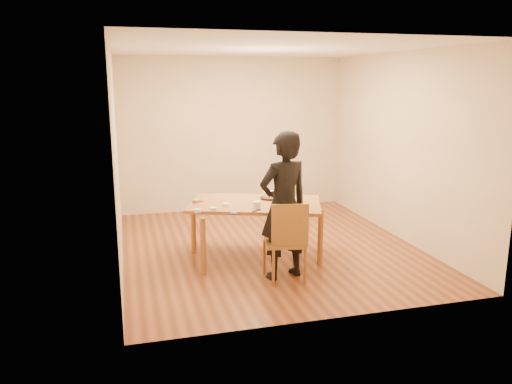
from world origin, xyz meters
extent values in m
cube|color=#5F2F17|center=(0.00, 0.00, 0.00)|extent=(4.00, 4.50, 0.00)
cube|color=silver|center=(0.00, 0.00, 2.70)|extent=(4.00, 4.50, 0.00)
cube|color=tan|center=(0.00, 2.25, 1.35)|extent=(4.00, 0.00, 2.70)
cube|color=tan|center=(-2.00, 0.00, 1.35)|extent=(0.00, 4.50, 2.70)
cube|color=tan|center=(2.00, 0.00, 1.35)|extent=(0.00, 4.50, 2.70)
cube|color=brown|center=(-0.30, -0.37, 0.73)|extent=(1.91, 1.50, 0.04)
cube|color=brown|center=(-0.15, -1.15, 0.45)|extent=(0.52, 0.52, 0.04)
cylinder|color=#B50C24|center=(-0.05, -0.23, 0.76)|extent=(0.27, 0.27, 0.02)
cylinder|color=white|center=(-0.05, -0.23, 0.80)|extent=(0.19, 0.19, 0.06)
ellipsoid|color=white|center=(-0.05, -0.23, 0.85)|extent=(0.19, 0.19, 0.03)
cylinder|color=white|center=(-0.36, -0.67, 0.79)|extent=(0.10, 0.10, 0.09)
cylinder|color=navy|center=(-0.69, -0.83, 0.75)|extent=(0.09, 0.09, 0.01)
ellipsoid|color=white|center=(-0.69, -0.83, 0.77)|extent=(0.04, 0.04, 0.02)
cylinder|color=white|center=(-0.90, -0.65, 0.77)|extent=(0.09, 0.09, 0.04)
cylinder|color=white|center=(-0.70, -0.46, 0.77)|extent=(0.08, 0.08, 0.04)
cylinder|color=white|center=(-1.09, -0.66, 0.77)|extent=(0.08, 0.08, 0.04)
cube|color=#D6327D|center=(-1.01, -0.16, 0.76)|extent=(0.15, 0.12, 0.02)
cube|color=#409E1D|center=(-1.02, -0.16, 0.78)|extent=(0.13, 0.12, 0.02)
cube|color=black|center=(-0.39, -0.80, 0.75)|extent=(0.14, 0.10, 0.01)
imported|color=black|center=(-0.15, -1.10, 0.87)|extent=(0.72, 0.57, 1.75)
camera|label=1|loc=(-1.91, -6.43, 2.30)|focal=35.00mm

